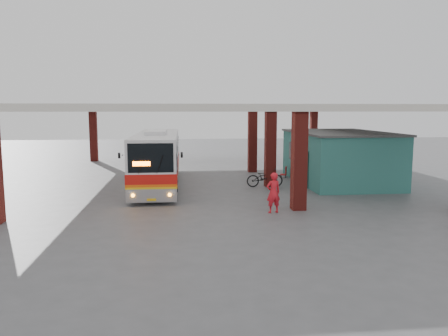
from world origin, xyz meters
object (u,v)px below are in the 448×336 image
pedestrian (273,193)px  red_chair (285,173)px  coach_bus (158,158)px  motorcycle (265,177)px

pedestrian → red_chair: size_ratio=2.38×
coach_bus → motorcycle: (6.14, -1.02, -1.07)m
coach_bus → pedestrian: 9.05m
pedestrian → red_chair: (2.89, 9.52, -0.54)m
coach_bus → motorcycle: 6.31m
pedestrian → coach_bus: bearing=-68.4°
red_chair → coach_bus: bearing=-142.5°
motorcycle → pedestrian: size_ratio=1.20×
motorcycle → red_chair: motorcycle is taller
pedestrian → motorcycle: bearing=-112.0°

